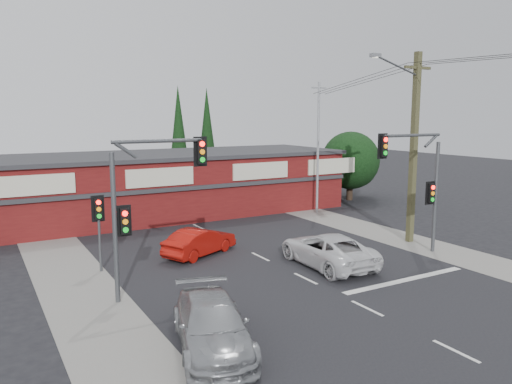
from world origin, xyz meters
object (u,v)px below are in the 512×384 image
red_sedan (200,242)px  shop_building (155,184)px  utility_pole (412,142)px  white_suv (327,250)px  silver_suv (212,325)px

red_sedan → shop_building: 10.91m
red_sedan → utility_pole: size_ratio=0.41×
red_sedan → shop_building: bearing=-33.5°
white_suv → silver_suv: 9.35m
silver_suv → utility_pole: bearing=38.8°
red_sedan → shop_building: shop_building is taller
silver_suv → utility_pole: 16.31m
shop_building → red_sedan: bearing=-97.4°
white_suv → utility_pole: bearing=-166.3°
shop_building → utility_pole: utility_pole is taller
white_suv → utility_pole: 8.01m
silver_suv → shop_building: size_ratio=0.18×
white_suv → red_sedan: bearing=-42.8°
white_suv → utility_pole: utility_pole is taller
shop_building → utility_pole: size_ratio=2.73×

